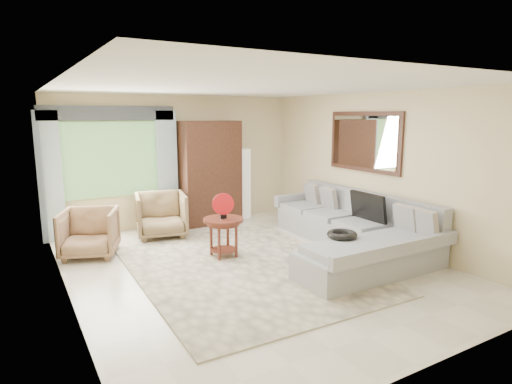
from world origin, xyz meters
TOP-DOWN VIEW (x-y plane):
  - ground at (0.00, 0.00)m, footprint 6.00×6.00m
  - area_rug at (-0.16, 0.04)m, footprint 3.08×4.06m
  - sectional_sofa at (1.78, -0.18)m, footprint 2.30×3.46m
  - tv_screen at (2.05, -0.23)m, footprint 0.14×0.74m
  - garden_hose at (1.00, -0.79)m, footprint 0.43×0.43m
  - coffee_table at (-0.19, 0.61)m, footprint 0.63×0.63m
  - red_disc at (-0.19, 0.61)m, footprint 0.32×0.16m
  - armchair_left at (-1.99, 1.73)m, footprint 1.06×1.08m
  - armchair_right at (-0.66, 2.24)m, footprint 1.04×1.06m
  - potted_plant at (-1.87, 2.81)m, footprint 0.53×0.47m
  - armoire at (0.55, 2.72)m, footprint 1.20×0.55m
  - floor_lamp at (1.35, 2.78)m, footprint 0.24×0.24m
  - window at (-1.35, 2.97)m, footprint 1.80×0.04m
  - curtain_left at (-2.40, 2.88)m, footprint 0.40×0.08m
  - curtain_right at (-0.30, 2.88)m, footprint 0.40×0.08m
  - valance at (-1.35, 2.90)m, footprint 2.40×0.12m
  - wall_mirror at (2.46, 0.35)m, footprint 0.05×1.70m

SIDE VIEW (x-z plane):
  - ground at x=0.00m, z-range 0.00..0.00m
  - area_rug at x=-0.16m, z-range 0.00..0.02m
  - potted_plant at x=-1.87m, z-range 0.00..0.53m
  - sectional_sofa at x=1.78m, z-range -0.17..0.73m
  - coffee_table at x=-0.19m, z-range 0.02..0.65m
  - armchair_left at x=-1.99m, z-range 0.00..0.76m
  - armchair_right at x=-0.66m, z-range 0.00..0.82m
  - garden_hose at x=1.00m, z-range 0.50..0.59m
  - tv_screen at x=2.05m, z-range 0.48..0.96m
  - floor_lamp at x=1.35m, z-range 0.00..1.50m
  - red_disc at x=-0.19m, z-range 0.69..1.03m
  - armoire at x=0.55m, z-range 0.00..2.10m
  - curtain_left at x=-2.40m, z-range 0.00..2.30m
  - curtain_right at x=-0.30m, z-range 0.00..2.30m
  - window at x=-1.35m, z-range 0.70..2.10m
  - wall_mirror at x=2.46m, z-range 1.22..2.27m
  - valance at x=-1.35m, z-range 2.12..2.38m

